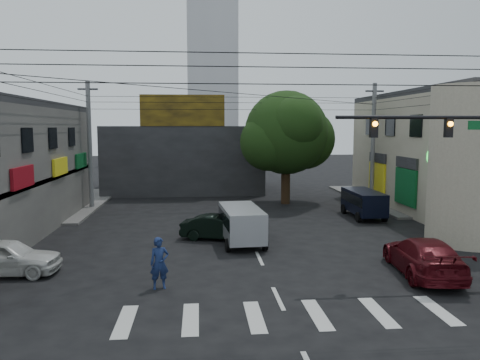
{
  "coord_description": "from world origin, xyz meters",
  "views": [
    {
      "loc": [
        -2.71,
        -18.49,
        5.93
      ],
      "look_at": [
        -0.71,
        4.0,
        3.36
      ],
      "focal_mm": 35.0,
      "sensor_mm": 36.0,
      "label": 1
    }
  ],
  "objects": [
    {
      "name": "ground",
      "position": [
        0.0,
        0.0,
        0.0
      ],
      "size": [
        160.0,
        160.0,
        0.0
      ],
      "primitive_type": "plane",
      "color": "black",
      "rests_on": "ground"
    },
    {
      "name": "sidewalk_far_right",
      "position": [
        18.0,
        18.0,
        0.07
      ],
      "size": [
        16.0,
        16.0,
        0.15
      ],
      "primitive_type": "cube",
      "color": "#514F4C",
      "rests_on": "ground"
    },
    {
      "name": "corner_column",
      "position": [
        11.0,
        4.0,
        4.0
      ],
      "size": [
        4.0,
        4.0,
        8.0
      ],
      "primitive_type": "cylinder",
      "color": "gray",
      "rests_on": "ground"
    },
    {
      "name": "building_far",
      "position": [
        -4.0,
        26.0,
        3.0
      ],
      "size": [
        14.0,
        10.0,
        6.0
      ],
      "primitive_type": "cube",
      "color": "#232326",
      "rests_on": "ground"
    },
    {
      "name": "billboard",
      "position": [
        -4.0,
        21.1,
        7.3
      ],
      "size": [
        7.0,
        0.3,
        2.6
      ],
      "primitive_type": "cube",
      "color": "olive",
      "rests_on": "building_far"
    },
    {
      "name": "tower_distant",
      "position": [
        0.0,
        70.0,
        22.0
      ],
      "size": [
        9.0,
        9.0,
        44.0
      ],
      "primitive_type": "cube",
      "color": "silver",
      "rests_on": "ground"
    },
    {
      "name": "street_tree",
      "position": [
        4.0,
        17.0,
        5.47
      ],
      "size": [
        6.4,
        6.4,
        8.7
      ],
      "color": "black",
      "rests_on": "ground"
    },
    {
      "name": "traffic_gantry",
      "position": [
        7.82,
        -1.0,
        4.83
      ],
      "size": [
        7.1,
        0.35,
        7.2
      ],
      "color": "black",
      "rests_on": "ground"
    },
    {
      "name": "utility_pole_far_left",
      "position": [
        -10.5,
        16.0,
        4.6
      ],
      "size": [
        0.32,
        0.32,
        9.2
      ],
      "primitive_type": "cylinder",
      "color": "#59595B",
      "rests_on": "ground"
    },
    {
      "name": "utility_pole_far_right",
      "position": [
        10.5,
        16.0,
        4.6
      ],
      "size": [
        0.32,
        0.32,
        9.2
      ],
      "primitive_type": "cylinder",
      "color": "#59595B",
      "rests_on": "ground"
    },
    {
      "name": "dark_sedan",
      "position": [
        -1.73,
        5.82,
        0.64
      ],
      "size": [
        3.11,
        4.49,
        1.28
      ],
      "primitive_type": "imported",
      "rotation": [
        0.0,
        0.0,
        1.34
      ],
      "color": "black",
      "rests_on": "ground"
    },
    {
      "name": "white_compact",
      "position": [
        -10.5,
        0.58,
        0.73
      ],
      "size": [
        2.19,
        4.49,
        1.47
      ],
      "primitive_type": "imported",
      "rotation": [
        0.0,
        0.0,
        1.52
      ],
      "color": "silver",
      "rests_on": "ground"
    },
    {
      "name": "maroon_sedan",
      "position": [
        6.27,
        -0.87,
        0.75
      ],
      "size": [
        3.3,
        5.69,
        1.51
      ],
      "primitive_type": "imported",
      "rotation": [
        0.0,
        0.0,
        3.03
      ],
      "color": "#480A10",
      "rests_on": "ground"
    },
    {
      "name": "silver_minivan",
      "position": [
        -0.57,
        4.8,
        0.93
      ],
      "size": [
        4.6,
        2.48,
        1.86
      ],
      "primitive_type": null,
      "rotation": [
        0.0,
        0.0,
        1.65
      ],
      "color": "#A2A4AA",
      "rests_on": "ground"
    },
    {
      "name": "navy_van",
      "position": [
        8.06,
        10.97,
        0.89
      ],
      "size": [
        4.46,
        1.73,
        1.78
      ],
      "primitive_type": null,
      "rotation": [
        0.0,
        0.0,
        1.57
      ],
      "color": "black",
      "rests_on": "ground"
    },
    {
      "name": "traffic_officer",
      "position": [
        -4.18,
        -1.61,
        0.96
      ],
      "size": [
        0.92,
        0.79,
        1.92
      ],
      "primitive_type": "imported",
      "rotation": [
        0.0,
        0.0,
        0.24
      ],
      "color": "#16244F",
      "rests_on": "ground"
    }
  ]
}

